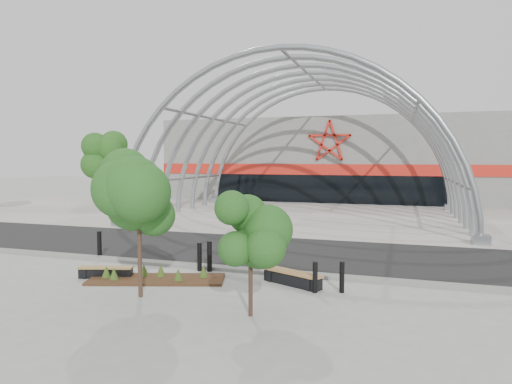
% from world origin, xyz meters
% --- Properties ---
extents(ground, '(140.00, 140.00, 0.00)m').
position_xyz_m(ground, '(0.00, 0.00, 0.00)').
color(ground, gray).
rests_on(ground, ground).
extents(road, '(140.00, 7.00, 0.02)m').
position_xyz_m(road, '(0.00, 3.50, 0.01)').
color(road, black).
rests_on(road, ground).
extents(forecourt, '(60.00, 17.00, 0.04)m').
position_xyz_m(forecourt, '(0.00, 15.50, 0.02)').
color(forecourt, '#A7A197').
rests_on(forecourt, ground).
extents(kerb, '(60.00, 0.50, 0.12)m').
position_xyz_m(kerb, '(0.00, -0.25, 0.06)').
color(kerb, slate).
rests_on(kerb, ground).
extents(arena_building, '(34.00, 15.24, 8.00)m').
position_xyz_m(arena_building, '(0.00, 33.45, 3.99)').
color(arena_building, slate).
rests_on(arena_building, ground).
extents(vault_canopy, '(20.80, 15.80, 20.36)m').
position_xyz_m(vault_canopy, '(0.00, 15.50, 0.02)').
color(vault_canopy, gray).
rests_on(vault_canopy, ground).
extents(planting_bed, '(4.74, 2.66, 0.48)m').
position_xyz_m(planting_bed, '(-1.57, -2.35, 0.11)').
color(planting_bed, '#311F12').
rests_on(planting_bed, ground).
extents(street_tree_0, '(1.78, 1.78, 4.05)m').
position_xyz_m(street_tree_0, '(-1.04, -4.10, 2.91)').
color(street_tree_0, '#342118').
rests_on(street_tree_0, ground).
extents(street_tree_1, '(1.41, 1.41, 3.33)m').
position_xyz_m(street_tree_1, '(2.64, -4.67, 2.39)').
color(street_tree_1, black).
rests_on(street_tree_1, ground).
extents(bench_0, '(1.90, 0.90, 0.39)m').
position_xyz_m(bench_0, '(-3.36, -2.58, 0.19)').
color(bench_0, black).
rests_on(bench_0, ground).
extents(bench_1, '(2.17, 1.33, 0.45)m').
position_xyz_m(bench_1, '(3.00, -1.48, 0.22)').
color(bench_1, black).
rests_on(bench_1, ground).
extents(bollard_0, '(0.18, 0.18, 1.12)m').
position_xyz_m(bollard_0, '(-5.58, 0.05, 0.56)').
color(bollard_0, black).
rests_on(bollard_0, ground).
extents(bollard_1, '(0.17, 0.17, 1.05)m').
position_xyz_m(bollard_1, '(-0.68, -0.68, 0.52)').
color(bollard_1, black).
rests_on(bollard_1, ground).
extents(bollard_2, '(0.18, 0.18, 1.12)m').
position_xyz_m(bollard_2, '(-0.30, -0.63, 0.56)').
color(bollard_2, black).
rests_on(bollard_2, ground).
extents(bollard_3, '(0.15, 0.15, 0.97)m').
position_xyz_m(bollard_3, '(3.87, -2.09, 0.48)').
color(bollard_3, black).
rests_on(bollard_3, ground).
extents(bollard_4, '(0.15, 0.15, 0.96)m').
position_xyz_m(bollard_4, '(4.65, -1.82, 0.48)').
color(bollard_4, black).
rests_on(bollard_4, ground).
extents(bg_tree_0, '(3.00, 3.00, 6.45)m').
position_xyz_m(bg_tree_0, '(-20.00, 20.00, 4.64)').
color(bg_tree_0, black).
rests_on(bg_tree_0, ground).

